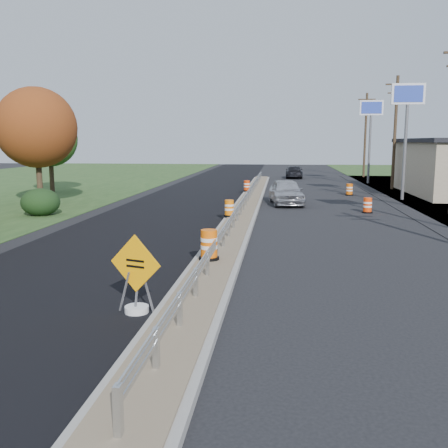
# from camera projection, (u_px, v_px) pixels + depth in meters

# --- Properties ---
(ground) EXTENTS (140.00, 140.00, 0.00)m
(ground) POSITION_uv_depth(u_px,v_px,m) (229.00, 242.00, 20.28)
(ground) COLOR black
(ground) RESTS_ON ground
(milled_overlay) EXTENTS (7.20, 120.00, 0.01)m
(milled_overlay) POSITION_uv_depth(u_px,v_px,m) (174.00, 208.00, 30.57)
(milled_overlay) COLOR black
(milled_overlay) RESTS_ON ground
(median) EXTENTS (1.60, 55.00, 0.23)m
(median) POSITION_uv_depth(u_px,v_px,m) (244.00, 212.00, 28.11)
(median) COLOR gray
(median) RESTS_ON ground
(guardrail) EXTENTS (0.10, 46.15, 0.72)m
(guardrail) POSITION_uv_depth(u_px,v_px,m) (245.00, 199.00, 28.99)
(guardrail) COLOR silver
(guardrail) RESTS_ON median
(pylon_sign_mid) EXTENTS (2.20, 0.30, 7.90)m
(pylon_sign_mid) POSITION_uv_depth(u_px,v_px,m) (408.00, 105.00, 33.74)
(pylon_sign_mid) COLOR slate
(pylon_sign_mid) RESTS_ON ground
(pylon_sign_north) EXTENTS (2.20, 0.30, 7.90)m
(pylon_sign_north) POSITION_uv_depth(u_px,v_px,m) (371.00, 116.00, 47.47)
(pylon_sign_north) COLOR slate
(pylon_sign_north) RESTS_ON ground
(utility_pole_nmid) EXTENTS (1.90, 0.26, 9.40)m
(utility_pole_nmid) POSITION_uv_depth(u_px,v_px,m) (395.00, 131.00, 41.72)
(utility_pole_nmid) COLOR #473523
(utility_pole_nmid) RESTS_ON ground
(utility_pole_north) EXTENTS (1.90, 0.26, 9.40)m
(utility_pole_north) POSITION_uv_depth(u_px,v_px,m) (365.00, 133.00, 56.43)
(utility_pole_north) COLOR #473523
(utility_pole_north) RESTS_ON ground
(hedge_north) EXTENTS (2.09, 2.09, 1.52)m
(hedge_north) POSITION_uv_depth(u_px,v_px,m) (40.00, 202.00, 27.26)
(hedge_north) COLOR black
(hedge_north) RESTS_ON ground
(tree_near_red) EXTENTS (4.95, 4.95, 7.35)m
(tree_near_red) POSITION_uv_depth(u_px,v_px,m) (36.00, 128.00, 30.74)
(tree_near_red) COLOR #473523
(tree_near_red) RESTS_ON ground
(tree_near_back) EXTENTS (4.29, 4.29, 6.37)m
(tree_near_back) POSITION_uv_depth(u_px,v_px,m) (50.00, 139.00, 39.02)
(tree_near_back) COLOR #473523
(tree_near_back) RESTS_ON ground
(caution_sign) EXTENTS (1.32, 0.57, 1.89)m
(caution_sign) POSITION_uv_depth(u_px,v_px,m) (136.00, 293.00, 11.77)
(caution_sign) COLOR white
(caution_sign) RESTS_ON ground
(barrel_median_near) EXTENTS (0.67, 0.67, 0.98)m
(barrel_median_near) POSITION_uv_depth(u_px,v_px,m) (209.00, 245.00, 16.16)
(barrel_median_near) COLOR black
(barrel_median_near) RESTS_ON median
(barrel_median_mid) EXTENTS (0.58, 0.58, 0.85)m
(barrel_median_mid) POSITION_uv_depth(u_px,v_px,m) (229.00, 208.00, 25.56)
(barrel_median_mid) COLOR black
(barrel_median_mid) RESTS_ON median
(barrel_median_far) EXTENTS (0.57, 0.57, 0.83)m
(barrel_median_far) POSITION_uv_depth(u_px,v_px,m) (247.00, 186.00, 38.61)
(barrel_median_far) COLOR black
(barrel_median_far) RESTS_ON median
(barrel_shoulder_near) EXTENTS (0.59, 0.59, 0.87)m
(barrel_shoulder_near) POSITION_uv_depth(u_px,v_px,m) (367.00, 206.00, 28.42)
(barrel_shoulder_near) COLOR black
(barrel_shoulder_near) RESTS_ON ground
(barrel_shoulder_mid) EXTENTS (0.60, 0.60, 0.88)m
(barrel_shoulder_mid) POSITION_uv_depth(u_px,v_px,m) (349.00, 190.00, 37.71)
(barrel_shoulder_mid) COLOR black
(barrel_shoulder_mid) RESTS_ON ground
(car_silver) EXTENTS (2.53, 5.02, 1.64)m
(car_silver) POSITION_uv_depth(u_px,v_px,m) (286.00, 192.00, 32.25)
(car_silver) COLOR #BCBCC2
(car_silver) RESTS_ON ground
(car_dark_far) EXTENTS (1.94, 4.62, 1.33)m
(car_dark_far) POSITION_uv_depth(u_px,v_px,m) (294.00, 172.00, 55.67)
(car_dark_far) COLOR black
(car_dark_far) RESTS_ON ground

